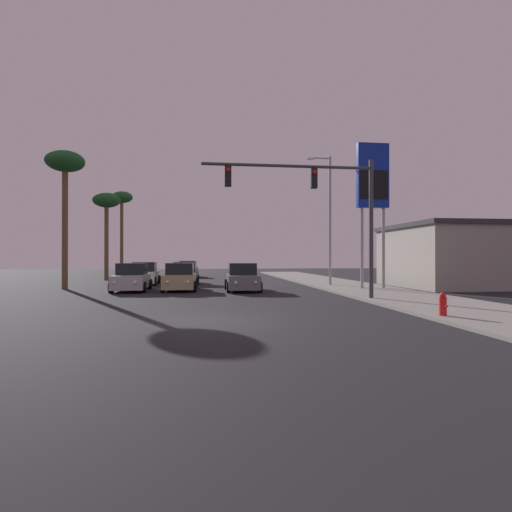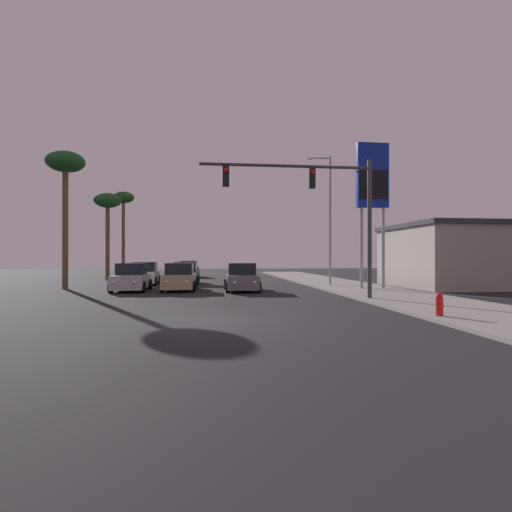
{
  "view_description": "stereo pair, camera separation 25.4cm",
  "coord_description": "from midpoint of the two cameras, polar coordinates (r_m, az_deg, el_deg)",
  "views": [
    {
      "loc": [
        -0.14,
        -12.78,
        2.01
      ],
      "look_at": [
        3.43,
        15.9,
        2.13
      ],
      "focal_mm": 28.0,
      "sensor_mm": 36.0,
      "label": 1
    },
    {
      "loc": [
        0.11,
        -12.81,
        2.01
      ],
      "look_at": [
        3.43,
        15.9,
        2.13
      ],
      "focal_mm": 28.0,
      "sensor_mm": 36.0,
      "label": 2
    }
  ],
  "objects": [
    {
      "name": "ground_plane",
      "position": [
        12.95,
        -7.04,
        -9.17
      ],
      "size": [
        120.0,
        120.0,
        0.0
      ],
      "primitive_type": "plane",
      "color": "black"
    },
    {
      "name": "sidewalk_right",
      "position": [
        24.77,
        15.56,
        -4.75
      ],
      "size": [
        5.0,
        60.0,
        0.12
      ],
      "color": "gray",
      "rests_on": "ground"
    },
    {
      "name": "building_gas_station",
      "position": [
        31.31,
        28.02,
        0.06
      ],
      "size": [
        10.3,
        8.3,
        4.3
      ],
      "color": "gray",
      "rests_on": "ground"
    },
    {
      "name": "car_black",
      "position": [
        41.94,
        -9.85,
        -1.94
      ],
      "size": [
        2.04,
        4.34,
        1.68
      ],
      "rotation": [
        0.0,
        0.0,
        3.11
      ],
      "color": "black",
      "rests_on": "ground"
    },
    {
      "name": "car_grey",
      "position": [
        24.25,
        -2.27,
        -3.19
      ],
      "size": [
        2.04,
        4.32,
        1.68
      ],
      "rotation": [
        0.0,
        0.0,
        3.13
      ],
      "color": "slate",
      "rests_on": "ground"
    },
    {
      "name": "car_white",
      "position": [
        31.15,
        -15.86,
        -2.53
      ],
      "size": [
        2.04,
        4.33,
        1.68
      ],
      "rotation": [
        0.0,
        0.0,
        3.17
      ],
      "color": "silver",
      "rests_on": "ground"
    },
    {
      "name": "car_tan",
      "position": [
        25.03,
        -11.08,
        -3.1
      ],
      "size": [
        2.04,
        4.32,
        1.68
      ],
      "rotation": [
        0.0,
        0.0,
        3.13
      ],
      "color": "tan",
      "rests_on": "ground"
    },
    {
      "name": "car_silver",
      "position": [
        25.34,
        -17.59,
        -3.05
      ],
      "size": [
        2.04,
        4.33,
        1.68
      ],
      "rotation": [
        0.0,
        0.0,
        3.16
      ],
      "color": "#B7B7BC",
      "rests_on": "ground"
    },
    {
      "name": "car_green",
      "position": [
        31.03,
        -10.29,
        -2.54
      ],
      "size": [
        2.04,
        4.34,
        1.68
      ],
      "rotation": [
        0.0,
        0.0,
        3.11
      ],
      "color": "#195933",
      "rests_on": "ground"
    },
    {
      "name": "traffic_light_mast",
      "position": [
        18.91,
        9.17,
        8.14
      ],
      "size": [
        8.04,
        0.36,
        6.5
      ],
      "color": "#38383D",
      "rests_on": "sidewalk_right"
    },
    {
      "name": "street_lamp",
      "position": [
        28.52,
        10.03,
        6.02
      ],
      "size": [
        1.74,
        0.24,
        9.0
      ],
      "color": "#99999E",
      "rests_on": "sidewalk_right"
    },
    {
      "name": "gas_station_sign",
      "position": [
        26.19,
        16.06,
        9.9
      ],
      "size": [
        2.0,
        0.42,
        9.0
      ],
      "color": "#99999E",
      "rests_on": "sidewalk_right"
    },
    {
      "name": "fire_hydrant",
      "position": [
        14.39,
        24.68,
        -6.29
      ],
      "size": [
        0.24,
        0.34,
        0.76
      ],
      "color": "red",
      "rests_on": "sidewalk_right"
    },
    {
      "name": "palm_tree_near",
      "position": [
        28.86,
        -25.85,
        11.12
      ],
      "size": [
        2.4,
        2.4,
        8.85
      ],
      "color": "brown",
      "rests_on": "ground"
    },
    {
      "name": "palm_tree_mid",
      "position": [
        38.16,
        -20.75,
        6.91
      ],
      "size": [
        2.4,
        2.4,
        7.8
      ],
      "color": "brown",
      "rests_on": "ground"
    },
    {
      "name": "palm_tree_far",
      "position": [
        48.19,
        -18.78,
        7.28
      ],
      "size": [
        2.4,
        2.4,
        9.56
      ],
      "color": "brown",
      "rests_on": "ground"
    }
  ]
}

